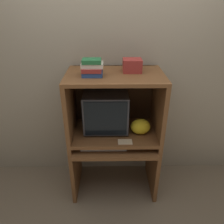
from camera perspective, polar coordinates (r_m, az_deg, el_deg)
name	(u,v)px	position (r m, az deg, el deg)	size (l,w,h in m)	color
ground_plane	(115,203)	(2.64, 0.73, -22.58)	(12.00, 12.00, 0.00)	#756651
wall_back	(114,73)	(2.43, 0.54, 10.19)	(6.00, 0.06, 2.60)	gray
desk_base	(114,159)	(2.52, 0.64, -12.22)	(0.93, 0.62, 0.67)	brown
desk_monitor_shelf	(115,133)	(2.35, 0.66, -5.39)	(0.93, 0.57, 0.10)	brown
hutch_upper	(115,94)	(2.18, 0.70, 4.82)	(0.93, 0.57, 0.63)	brown
crt_monitor	(106,111)	(2.27, -1.61, 0.33)	(0.45, 0.37, 0.42)	#333338
keyboard	(104,146)	(2.25, -2.18, -8.96)	(0.46, 0.13, 0.03)	beige
mouse	(133,147)	(2.25, 5.47, -9.09)	(0.06, 0.04, 0.03)	#28282B
snack_bag	(140,127)	(2.27, 7.45, -3.80)	(0.20, 0.15, 0.17)	gold
book_stack	(92,68)	(1.99, -5.23, 11.47)	(0.19, 0.15, 0.15)	navy
paper_card	(125,142)	(2.17, 3.45, -7.78)	(0.14, 0.09, 0.00)	#CCB28C
storage_box	(132,65)	(2.12, 5.30, 12.01)	(0.18, 0.15, 0.12)	maroon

